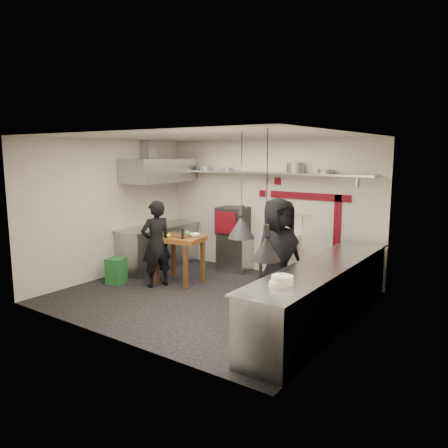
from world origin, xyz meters
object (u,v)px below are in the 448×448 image
Objects in this scene: oven_stand at (235,252)px; green_bin at (116,271)px; chef_left at (156,244)px; combi_oven at (233,221)px; prep_table at (179,260)px; chef_right at (278,255)px.

green_bin is at bearing -127.71° from oven_stand.
oven_stand is 1.95m from chef_left.
chef_left is (-0.54, -1.79, -0.27)m from combi_oven.
chef_left reaches higher than combi_oven.
chef_left is at bearing -113.41° from oven_stand.
oven_stand is 1.36× the size of combi_oven.
combi_oven reaches higher than prep_table.
green_bin is 0.27× the size of chef_right.
prep_table is (-0.35, -1.36, -0.63)m from combi_oven.
green_bin is 1.02m from chef_left.
combi_oven is 0.36× the size of chef_left.
green_bin is (-1.37, -2.14, -0.15)m from oven_stand.
chef_left is at bearing 116.89° from chef_right.
green_bin is at bearing 121.82° from chef_right.
oven_stand is 0.69m from combi_oven.
chef_left reaches higher than prep_table.
chef_right reaches higher than combi_oven.
combi_oven is 1.18× the size of green_bin.
combi_oven reaches higher than oven_stand.
oven_stand is at bearing -176.80° from chef_left.
chef_left is (-0.19, -0.43, 0.36)m from prep_table.
prep_table is 2.38m from chef_right.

